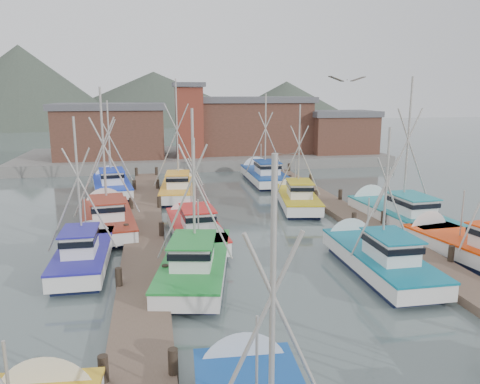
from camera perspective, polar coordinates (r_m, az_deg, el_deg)
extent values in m
plane|color=#526361|center=(24.16, 5.37, -8.90)|extent=(260.00, 260.00, 0.00)
cube|color=brown|center=(27.01, -11.58, -6.36)|extent=(2.20, 46.00, 0.40)
cylinder|color=black|center=(15.14, -16.24, -21.08)|extent=(0.30, 0.30, 1.50)
cylinder|color=black|center=(21.34, -14.51, -10.84)|extent=(0.30, 0.30, 1.50)
cylinder|color=black|center=(27.92, -13.64, -5.31)|extent=(0.30, 0.30, 1.50)
cylinder|color=black|center=(34.67, -13.11, -1.90)|extent=(0.30, 0.30, 1.50)
cylinder|color=black|center=(41.50, -12.75, 0.39)|extent=(0.30, 0.30, 1.50)
cylinder|color=black|center=(48.38, -12.50, 2.03)|extent=(0.30, 0.30, 1.50)
cylinder|color=black|center=(15.06, -8.11, -20.89)|extent=(0.30, 0.30, 1.50)
cylinder|color=black|center=(21.28, -9.05, -10.66)|extent=(0.30, 0.30, 1.50)
cylinder|color=black|center=(27.88, -9.52, -5.16)|extent=(0.30, 0.30, 1.50)
cylinder|color=black|center=(34.63, -9.80, -1.78)|extent=(0.30, 0.30, 1.50)
cylinder|color=black|center=(41.47, -9.99, 0.49)|extent=(0.30, 0.30, 1.50)
cylinder|color=black|center=(48.35, -10.13, 2.12)|extent=(0.30, 0.30, 1.50)
cube|color=brown|center=(30.13, 16.18, -4.67)|extent=(2.20, 46.00, 0.40)
cylinder|color=black|center=(24.62, 20.42, -8.11)|extent=(0.30, 0.30, 1.50)
cylinder|color=black|center=(30.50, 13.68, -3.84)|extent=(0.30, 0.30, 1.50)
cylinder|color=black|center=(36.78, 9.23, -0.95)|extent=(0.30, 0.30, 1.50)
cylinder|color=black|center=(43.27, 6.10, 1.09)|extent=(0.30, 0.30, 1.50)
cylinder|color=black|center=(49.91, 3.79, 2.59)|extent=(0.30, 0.30, 1.50)
cylinder|color=black|center=(25.68, 24.28, -7.60)|extent=(0.30, 0.30, 1.50)
cylinder|color=black|center=(31.36, 17.02, -3.59)|extent=(0.30, 0.30, 1.50)
cylinder|color=black|center=(37.50, 12.10, -0.81)|extent=(0.30, 0.30, 1.50)
cylinder|color=black|center=(43.89, 8.60, 1.18)|extent=(0.30, 0.30, 1.50)
cylinder|color=black|center=(50.44, 5.99, 2.65)|extent=(0.30, 0.30, 1.50)
cube|color=gray|center=(59.54, -4.49, 4.26)|extent=(44.00, 16.00, 1.20)
cube|color=brown|center=(57.04, -15.45, 6.91)|extent=(12.00, 8.00, 5.50)
cube|color=#545559|center=(56.87, -15.63, 10.02)|extent=(12.72, 8.48, 0.70)
cube|color=brown|center=(60.10, 1.20, 7.91)|extent=(14.00, 9.00, 6.20)
cube|color=#545559|center=(59.95, 1.21, 11.20)|extent=(14.84, 9.54, 0.70)
cube|color=brown|center=(60.59, 12.10, 6.87)|extent=(8.00, 6.00, 4.50)
cube|color=#545559|center=(60.42, 12.21, 9.33)|extent=(8.48, 6.36, 0.70)
cube|color=maroon|center=(54.94, -6.20, 8.40)|extent=(3.00, 3.00, 8.00)
cube|color=#545559|center=(54.84, -6.30, 12.83)|extent=(3.60, 3.60, 0.50)
cone|color=#444D40|center=(141.00, -24.72, 7.43)|extent=(110.00, 110.00, 42.00)
cone|color=#444D40|center=(151.91, -10.30, 8.58)|extent=(140.00, 140.00, 30.00)
cone|color=#444D40|center=(147.83, 5.61, 8.62)|extent=(90.00, 90.00, 24.00)
cone|color=white|center=(15.12, 0.14, -20.17)|extent=(2.73, 1.24, 2.68)
cylinder|color=#A39D95|center=(9.43, 3.97, -15.05)|extent=(0.13, 0.13, 6.43)
cylinder|color=#A39D95|center=(9.72, 0.54, -19.25)|extent=(2.31, 0.21, 5.03)
cylinder|color=#A39D95|center=(9.91, 7.18, -18.67)|extent=(2.31, 0.21, 5.03)
cylinder|color=#A39D95|center=(11.89, 2.06, -20.00)|extent=(0.07, 0.07, 2.39)
cube|color=#101737|center=(22.59, -5.40, -10.29)|extent=(3.90, 7.83, 0.70)
cube|color=white|center=(22.35, -5.43, -8.75)|extent=(4.44, 8.89, 0.80)
cube|color=#208E34|center=(22.22, -5.45, -7.83)|extent=(4.53, 8.99, 0.10)
cone|color=white|center=(26.39, -4.41, -5.78)|extent=(2.83, 1.62, 2.66)
cube|color=white|center=(21.07, -5.79, -7.31)|extent=(2.20, 2.85, 1.10)
cube|color=black|center=(21.00, -5.80, -6.72)|extent=(2.36, 3.12, 0.28)
cube|color=#208E34|center=(20.88, -5.83, -5.78)|extent=(2.50, 3.31, 0.07)
cylinder|color=#A39D95|center=(21.13, -5.69, 0.82)|extent=(0.14, 0.14, 6.84)
cylinder|color=#A39D95|center=(21.37, -7.09, -1.29)|extent=(2.41, 0.58, 5.35)
cylinder|color=#A39D95|center=(21.25, -4.19, -1.31)|extent=(2.41, 0.58, 5.35)
cylinder|color=#A39D95|center=(23.30, -5.10, -3.73)|extent=(0.08, 0.08, 2.37)
cube|color=#101737|center=(23.99, 16.56, -9.39)|extent=(2.38, 7.24, 0.70)
cube|color=white|center=(23.76, 16.66, -7.93)|extent=(2.71, 8.23, 0.80)
cube|color=#0A6F89|center=(23.64, 16.71, -7.07)|extent=(2.79, 8.31, 0.10)
cone|color=white|center=(27.32, 12.74, -5.43)|extent=(2.57, 1.11, 2.57)
cube|color=white|center=(22.64, 17.93, -6.47)|extent=(1.67, 2.47, 1.10)
cube|color=black|center=(22.57, 17.97, -5.92)|extent=(1.78, 2.72, 0.28)
cube|color=#0A6F89|center=(22.47, 18.03, -5.04)|extent=(1.88, 2.88, 0.07)
cylinder|color=#A39D95|center=(22.72, 17.35, 0.01)|extent=(0.12, 0.12, 5.98)
cylinder|color=#A39D95|center=(22.63, 16.06, -1.78)|extent=(2.15, 0.09, 4.68)
cylinder|color=#A39D95|center=(23.12, 18.40, -1.65)|extent=(2.15, 0.09, 4.68)
cylinder|color=#A39D95|center=(24.55, 15.32, -3.30)|extent=(0.07, 0.07, 2.29)
cube|color=#101737|center=(24.88, -18.39, -8.73)|extent=(2.09, 6.35, 0.70)
cube|color=white|center=(24.66, -18.49, -7.32)|extent=(2.38, 7.21, 0.80)
cube|color=#231E98|center=(24.54, -18.55, -6.48)|extent=(2.45, 7.29, 0.10)
cone|color=white|center=(28.10, -17.49, -5.21)|extent=(2.25, 1.11, 2.25)
cube|color=white|center=(23.56, -18.93, -5.82)|extent=(1.46, 2.17, 1.10)
cube|color=black|center=(23.49, -18.97, -5.29)|extent=(1.56, 2.38, 0.28)
cube|color=#231E98|center=(23.39, -19.03, -4.44)|extent=(1.65, 2.53, 0.07)
cylinder|color=#A39D95|center=(23.61, -19.12, 0.88)|extent=(0.11, 0.11, 6.43)
cylinder|color=#A39D95|center=(23.84, -20.17, -0.95)|extent=(2.30, 0.09, 5.02)
cylinder|color=#A39D95|center=(23.69, -17.81, -0.86)|extent=(2.30, 0.09, 5.02)
cylinder|color=#A39D95|center=(25.43, -18.34, -2.96)|extent=(0.06, 0.06, 2.16)
cone|color=white|center=(29.78, 21.22, -4.51)|extent=(2.94, 1.59, 2.79)
cylinder|color=#A39D95|center=(27.42, 25.44, -2.46)|extent=(0.09, 0.09, 2.58)
cube|color=#101737|center=(27.94, -5.46, -5.86)|extent=(2.68, 7.11, 0.70)
cube|color=white|center=(27.75, -5.48, -4.58)|extent=(3.05, 8.08, 0.80)
cube|color=red|center=(27.64, -5.50, -3.83)|extent=(3.13, 8.17, 0.10)
cone|color=white|center=(31.58, -6.57, -2.84)|extent=(2.54, 1.24, 2.48)
cube|color=white|center=(26.58, -5.21, -3.20)|extent=(1.74, 2.47, 1.10)
cube|color=black|center=(26.52, -5.22, -2.72)|extent=(1.86, 2.72, 0.28)
cube|color=red|center=(26.44, -5.24, -1.96)|extent=(1.97, 2.88, 0.07)
cylinder|color=#A39D95|center=(26.91, -5.56, 1.26)|extent=(0.12, 0.12, 5.01)
cylinder|color=#A39D95|center=(26.96, -6.60, -0.02)|extent=(1.81, 0.19, 3.93)
cylinder|color=#A39D95|center=(27.10, -4.47, 0.09)|extent=(1.81, 0.19, 3.93)
cylinder|color=#A39D95|center=(28.72, -5.98, -0.73)|extent=(0.07, 0.07, 2.22)
cube|color=#101737|center=(35.85, 6.98, -1.88)|extent=(3.33, 7.16, 0.70)
cube|color=white|center=(35.70, 7.01, -0.86)|extent=(3.79, 8.14, 0.80)
cube|color=gold|center=(35.62, 7.03, -0.27)|extent=(3.88, 8.23, 0.10)
cone|color=white|center=(39.52, 6.19, 0.19)|extent=(2.59, 1.48, 2.45)
cube|color=white|center=(34.59, 7.27, 0.32)|extent=(1.94, 2.57, 1.10)
cube|color=black|center=(34.54, 7.28, 0.70)|extent=(2.08, 2.82, 0.28)
cube|color=gold|center=(34.48, 7.30, 1.28)|extent=(2.21, 2.99, 0.07)
cylinder|color=#A39D95|center=(34.91, 7.20, 5.06)|extent=(0.13, 0.13, 6.67)
cylinder|color=#A39D95|center=(34.94, 6.36, 3.79)|extent=(2.36, 0.47, 5.21)
cylinder|color=#A39D95|center=(35.09, 7.98, 3.79)|extent=(2.36, 0.47, 5.21)
cylinder|color=#A39D95|center=(36.75, 6.76, 2.06)|extent=(0.07, 0.07, 2.18)
cube|color=#101737|center=(31.23, -15.77, -4.34)|extent=(3.57, 8.24, 0.70)
cube|color=white|center=(31.06, -15.84, -3.19)|extent=(4.06, 9.36, 0.80)
cube|color=maroon|center=(30.96, -15.88, -2.51)|extent=(4.16, 9.46, 0.10)
cone|color=white|center=(35.49, -16.13, -1.58)|extent=(2.94, 1.45, 2.83)
cube|color=white|center=(29.77, -15.85, -1.96)|extent=(2.15, 2.93, 1.10)
cube|color=black|center=(29.72, -15.88, -1.53)|extent=(2.30, 3.21, 0.28)
cube|color=maroon|center=(29.64, -15.92, -0.85)|extent=(2.44, 3.41, 0.07)
cylinder|color=#A39D95|center=(30.06, -16.30, 4.71)|extent=(0.15, 0.15, 7.86)
cylinder|color=#A39D95|center=(30.18, -17.37, 2.90)|extent=(2.80, 0.45, 6.14)
cylinder|color=#A39D95|center=(30.21, -15.01, 3.05)|extent=(2.80, 0.45, 6.14)
cylinder|color=#A39D95|center=(32.28, -16.12, 0.28)|extent=(0.09, 0.09, 2.72)
cube|color=#101737|center=(32.79, 18.94, -3.77)|extent=(3.11, 8.15, 0.70)
cube|color=white|center=(32.62, 19.02, -2.67)|extent=(3.54, 9.26, 0.80)
cube|color=teal|center=(32.53, 19.06, -2.03)|extent=(3.63, 9.36, 0.10)
cone|color=white|center=(36.42, 15.13, -1.18)|extent=(2.94, 1.27, 2.88)
cube|color=white|center=(31.52, 20.21, -1.48)|extent=(2.02, 2.84, 1.10)
cube|color=black|center=(31.48, 20.24, -1.07)|extent=(2.15, 3.12, 0.28)
cube|color=teal|center=(31.40, 20.28, -0.43)|extent=(2.28, 3.30, 0.07)
cylinder|color=#A39D95|center=(31.67, 19.77, 5.42)|extent=(0.14, 0.14, 8.50)
cylinder|color=#A39D95|center=(31.45, 18.71, 3.61)|extent=(3.03, 0.28, 6.64)
cylinder|color=#A39D95|center=(32.13, 20.55, 3.65)|extent=(3.03, 0.28, 6.64)
cylinder|color=#A39D95|center=(33.62, 17.69, 0.64)|extent=(0.08, 0.08, 2.66)
cube|color=#101737|center=(39.57, -7.46, -0.57)|extent=(3.08, 7.47, 0.70)
cube|color=white|center=(39.44, -7.48, 0.35)|extent=(3.50, 8.49, 0.80)
cube|color=#FFAE2B|center=(39.36, -7.50, 0.90)|extent=(3.59, 8.58, 0.10)
cone|color=white|center=(43.52, -7.26, 1.26)|extent=(2.68, 1.35, 2.58)
cube|color=white|center=(38.28, -7.58, 1.45)|extent=(1.91, 2.63, 1.10)
cube|color=black|center=(38.24, -7.59, 1.79)|extent=(2.04, 2.89, 0.28)
cube|color=#FFAE2B|center=(38.18, -7.60, 2.32)|extent=(2.16, 3.07, 0.07)
cylinder|color=#A39D95|center=(38.60, -7.68, 7.16)|extent=(0.13, 0.13, 8.61)
cylinder|color=#A39D95|center=(38.73, -8.43, 5.65)|extent=(3.05, 0.39, 6.72)
cylinder|color=#A39D95|center=(38.68, -6.85, 5.69)|extent=(3.05, 0.39, 6.72)
cylinder|color=#A39D95|center=(40.61, -7.46, 2.99)|extent=(0.07, 0.07, 2.31)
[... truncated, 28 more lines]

